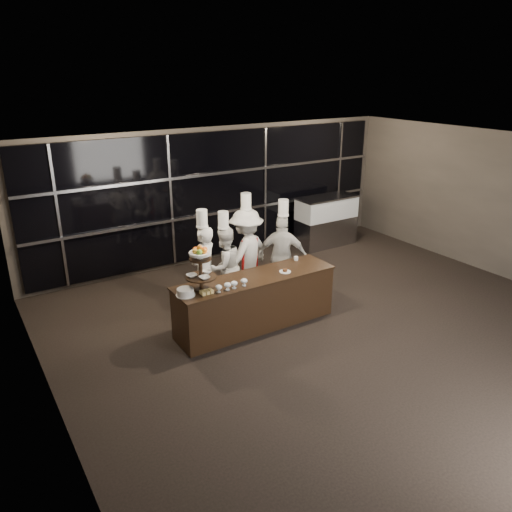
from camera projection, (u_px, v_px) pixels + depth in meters
room at (380, 262)px, 7.34m from camera, size 10.00×10.00×10.00m
window_wall at (220, 194)px, 11.25m from camera, size 8.60×0.10×2.80m
buffet_counter at (255, 301)px, 8.47m from camera, size 2.84×0.74×0.92m
display_stand at (200, 265)px, 7.66m from camera, size 0.48×0.48×0.74m
compotes at (231, 284)px, 7.81m from camera, size 0.57×0.11×0.12m
layer_cake at (185, 292)px, 7.60m from camera, size 0.30×0.30×0.11m
pastry_squares at (207, 292)px, 7.67m from camera, size 0.19×0.13×0.05m
small_plate at (285, 271)px, 8.49m from camera, size 0.20×0.20×0.05m
chef_cup at (296, 258)px, 9.00m from camera, size 0.08×0.08×0.07m
display_case at (326, 218)px, 12.34m from camera, size 1.53×0.67×1.24m
chef_a at (204, 269)px, 8.85m from camera, size 0.70×0.62×1.92m
chef_b at (224, 266)px, 9.16m from camera, size 0.82×0.69×1.80m
chef_c at (246, 253)px, 9.44m from camera, size 1.29×1.02×2.05m
chef_d at (282, 255)px, 9.51m from camera, size 0.98×0.91×1.92m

